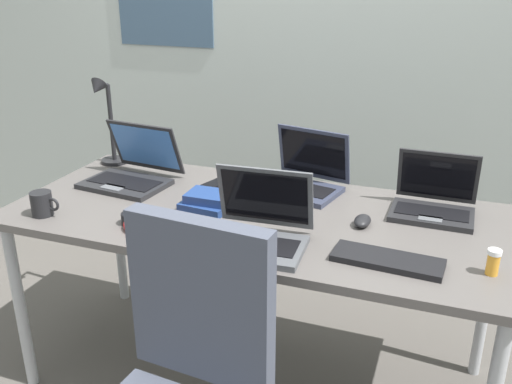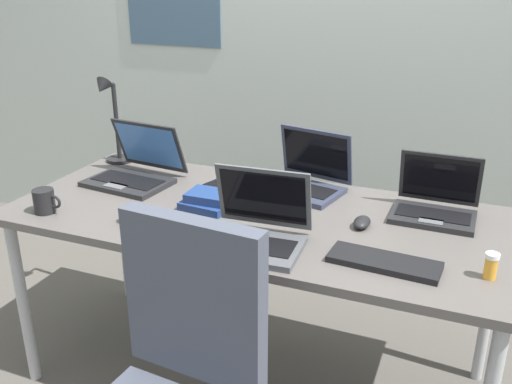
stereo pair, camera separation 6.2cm
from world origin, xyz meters
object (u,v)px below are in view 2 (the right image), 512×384
Objects in this scene: laptop_by_keyboard at (305,179)px; coffee_mug at (45,201)px; cell_phone at (219,183)px; book_stack at (207,201)px; desk_lamp at (112,121)px; computer_mouse at (362,222)px; headphones at (149,221)px; laptop_far_corner at (135,171)px; laptop_near_lamp at (435,205)px; external_keyboard at (384,262)px; pill_bottle at (491,266)px; laptop_front_right at (254,231)px.

coffee_mug is (-0.80, -0.57, -0.00)m from laptop_by_keyboard.
book_stack is (0.07, -0.25, 0.02)m from cell_phone.
desk_lamp reaches higher than book_stack.
computer_mouse is 0.73m from headphones.
desk_lamp is 1.11× the size of laptop_far_corner.
desk_lamp is 4.17× the size of computer_mouse.
laptop_far_corner is 0.45m from headphones.
book_stack is (0.62, -0.31, -0.17)m from desk_lamp.
laptop_far_corner reaches higher than laptop_by_keyboard.
cell_phone is 0.75× the size of book_stack.
headphones is (-0.90, -0.45, -0.03)m from laptop_near_lamp.
book_stack is 1.61× the size of coffee_mug.
laptop_by_keyboard is at bearing 14.15° from laptop_far_corner.
external_keyboard is 0.27m from computer_mouse.
computer_mouse is (0.97, -0.09, -0.03)m from laptop_far_corner.
desk_lamp is 1.22m from computer_mouse.
computer_mouse is 1.22× the size of pill_bottle.
coffee_mug is at bearing -173.90° from headphones.
pill_bottle is at bearing -63.88° from laptop_near_lamp.
cell_phone is at bearing 179.66° from laptop_near_lamp.
cell_phone is at bearing 159.14° from pill_bottle.
laptop_near_lamp is at bearing 17.35° from book_stack.
laptop_by_keyboard reaches higher than cell_phone.
laptop_front_right is 0.80m from coffee_mug.
computer_mouse is 0.85× the size of coffee_mug.
laptop_front_right is 1.16× the size of laptop_near_lamp.
laptop_by_keyboard is (-0.51, 0.07, 0.00)m from laptop_near_lamp.
laptop_near_lamp is at bearing 42.70° from computer_mouse.
pill_bottle is (0.29, 0.04, 0.03)m from external_keyboard.
laptop_front_right is 4.25× the size of pill_bottle.
external_keyboard is (1.30, -0.49, -0.19)m from desk_lamp.
computer_mouse reaches higher than external_keyboard.
coffee_mug is (-1.31, -0.50, 0.00)m from laptop_near_lamp.
computer_mouse is 0.56m from book_stack.
coffee_mug reaches higher than pill_bottle.
coffee_mug is (-1.09, -0.31, 0.03)m from computer_mouse.
external_keyboard is at bearing 3.13° from coffee_mug.
laptop_near_lamp reaches higher than external_keyboard.
book_stack is at bearing -19.41° from laptop_far_corner.
pill_bottle is (0.70, -0.46, -0.01)m from laptop_by_keyboard.
cell_phone is (-0.34, 0.45, -0.04)m from laptop_front_right.
computer_mouse reaches higher than cell_phone.
cell_phone is at bearing 47.47° from coffee_mug.
desk_lamp is at bearing 170.09° from computer_mouse.
pill_bottle is at bearing -8.70° from book_stack.
computer_mouse is at bearing -41.96° from laptop_by_keyboard.
computer_mouse is at bearing 153.54° from pill_bottle.
laptop_by_keyboard is 1.99× the size of book_stack.
computer_mouse is (-0.12, 0.24, 0.01)m from external_keyboard.
laptop_near_lamp reaches higher than pill_bottle.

